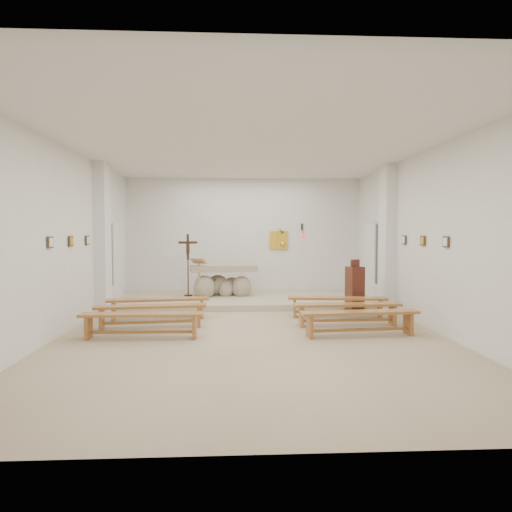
{
  "coord_description": "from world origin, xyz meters",
  "views": [
    {
      "loc": [
        -0.34,
        -8.77,
        1.89
      ],
      "look_at": [
        0.19,
        1.6,
        1.35
      ],
      "focal_mm": 32.0,
      "sensor_mm": 36.0,
      "label": 1
    }
  ],
  "objects": [
    {
      "name": "wall_left",
      "position": [
        -3.49,
        0.0,
        1.75
      ],
      "size": [
        0.02,
        10.0,
        3.5
      ],
      "primitive_type": "cube",
      "color": "white",
      "rests_on": "ground"
    },
    {
      "name": "bench_left_front",
      "position": [
        -1.96,
        1.14,
        0.34
      ],
      "size": [
        2.19,
        0.61,
        0.46
      ],
      "rotation": [
        0.0,
        0.0,
        0.12
      ],
      "color": "#A4602F",
      "rests_on": "ground"
    },
    {
      "name": "station_frame_left_rear",
      "position": [
        -3.47,
        1.2,
        1.72
      ],
      "size": [
        0.03,
        0.2,
        0.2
      ],
      "primitive_type": "cube",
      "color": "#45321E",
      "rests_on": "wall_left"
    },
    {
      "name": "station_frame_right_mid",
      "position": [
        3.47,
        0.2,
        1.72
      ],
      "size": [
        0.03,
        0.2,
        0.2
      ],
      "primitive_type": "cube",
      "color": "#45321E",
      "rests_on": "wall_right"
    },
    {
      "name": "station_frame_left_mid",
      "position": [
        -3.47,
        0.2,
        1.72
      ],
      "size": [
        0.03,
        0.2,
        0.2
      ],
      "primitive_type": "cube",
      "color": "#45321E",
      "rests_on": "wall_left"
    },
    {
      "name": "crucifix_stand",
      "position": [
        -1.57,
        3.7,
        1.13
      ],
      "size": [
        0.51,
        0.22,
        1.69
      ],
      "rotation": [
        0.0,
        0.0,
        0.08
      ],
      "color": "#371F11",
      "rests_on": "sanctuary_platform"
    },
    {
      "name": "gold_wall_relief",
      "position": [
        1.05,
        4.96,
        1.65
      ],
      "size": [
        0.55,
        0.04,
        0.55
      ],
      "primitive_type": "cube",
      "color": "gold",
      "rests_on": "wall_back"
    },
    {
      "name": "wall_right",
      "position": [
        3.49,
        0.0,
        1.75
      ],
      "size": [
        0.02,
        10.0,
        3.5
      ],
      "primitive_type": "cube",
      "color": "white",
      "rests_on": "ground"
    },
    {
      "name": "bench_left_second",
      "position": [
        -1.96,
        0.23,
        0.34
      ],
      "size": [
        2.19,
        0.57,
        0.46
      ],
      "rotation": [
        0.0,
        0.0,
        0.1
      ],
      "color": "#A4602F",
      "rests_on": "ground"
    },
    {
      "name": "potted_plant",
      "position": [
        -0.99,
        3.69,
        0.38
      ],
      "size": [
        0.47,
        0.42,
        0.47
      ],
      "primitive_type": "imported",
      "rotation": [
        0.0,
        0.0,
        0.15
      ],
      "color": "#2A5321",
      "rests_on": "sanctuary_platform"
    },
    {
      "name": "radiator_right",
      "position": [
        3.43,
        2.7,
        0.27
      ],
      "size": [
        0.1,
        0.85,
        0.52
      ],
      "primitive_type": "cube",
      "color": "silver",
      "rests_on": "ground"
    },
    {
      "name": "pilaster_left",
      "position": [
        -3.37,
        2.0,
        1.75
      ],
      "size": [
        0.26,
        0.55,
        3.5
      ],
      "primitive_type": "cube",
      "color": "white",
      "rests_on": "ground"
    },
    {
      "name": "bench_right_third",
      "position": [
        1.96,
        -0.67,
        0.34
      ],
      "size": [
        2.19,
        0.53,
        0.46
      ],
      "rotation": [
        0.0,
        0.0,
        0.09
      ],
      "color": "#A4602F",
      "rests_on": "ground"
    },
    {
      "name": "station_frame_right_front",
      "position": [
        3.47,
        -0.8,
        1.72
      ],
      "size": [
        0.03,
        0.2,
        0.2
      ],
      "primitive_type": "cube",
      "color": "#45321E",
      "rests_on": "wall_right"
    },
    {
      "name": "lectern",
      "position": [
        -1.25,
        3.39,
        0.68
      ],
      "size": [
        0.46,
        0.43,
        1.08
      ],
      "rotation": [
        0.0,
        0.0,
        -0.37
      ],
      "color": "tan",
      "rests_on": "sanctuary_platform"
    },
    {
      "name": "altar",
      "position": [
        -0.62,
        3.71,
        0.51
      ],
      "size": [
        1.87,
        0.93,
        0.93
      ],
      "rotation": [
        0.0,
        0.0,
        0.13
      ],
      "color": "#B6AB8B",
      "rests_on": "sanctuary_platform"
    },
    {
      "name": "pilaster_right",
      "position": [
        3.37,
        2.0,
        1.75
      ],
      "size": [
        0.26,
        0.55,
        3.5
      ],
      "primitive_type": "cube",
      "color": "white",
      "rests_on": "ground"
    },
    {
      "name": "donation_pedestal",
      "position": [
        2.5,
        1.67,
        0.55
      ],
      "size": [
        0.42,
        0.42,
        1.26
      ],
      "rotation": [
        0.0,
        0.0,
        0.28
      ],
      "color": "#4E2416",
      "rests_on": "ground"
    },
    {
      "name": "bench_right_front",
      "position": [
        1.96,
        1.14,
        0.34
      ],
      "size": [
        2.19,
        0.62,
        0.46
      ],
      "rotation": [
        0.0,
        0.0,
        -0.13
      ],
      "color": "#A4602F",
      "rests_on": "ground"
    },
    {
      "name": "ground",
      "position": [
        0.0,
        0.0,
        0.0
      ],
      "size": [
        7.0,
        10.0,
        0.0
      ],
      "primitive_type": "cube",
      "color": "#C7B290",
      "rests_on": "ground"
    },
    {
      "name": "station_frame_left_front",
      "position": [
        -3.47,
        -0.8,
        1.72
      ],
      "size": [
        0.03,
        0.2,
        0.2
      ],
      "primitive_type": "cube",
      "color": "#45321E",
      "rests_on": "wall_left"
    },
    {
      "name": "sanctuary_platform",
      "position": [
        0.0,
        3.5,
        0.07
      ],
      "size": [
        6.98,
        3.0,
        0.15
      ],
      "primitive_type": "cube",
      "color": "#BCAC91",
      "rests_on": "ground"
    },
    {
      "name": "radiator_left",
      "position": [
        -3.43,
        2.7,
        0.27
      ],
      "size": [
        0.1,
        0.85,
        0.52
      ],
      "primitive_type": "cube",
      "color": "silver",
      "rests_on": "ground"
    },
    {
      "name": "sanctuary_lamp",
      "position": [
        1.75,
        4.71,
        1.81
      ],
      "size": [
        0.11,
        0.36,
        0.44
      ],
      "color": "black",
      "rests_on": "wall_back"
    },
    {
      "name": "wall_back",
      "position": [
        0.0,
        4.99,
        1.75
      ],
      "size": [
        7.0,
        0.02,
        3.5
      ],
      "primitive_type": "cube",
      "color": "white",
      "rests_on": "ground"
    },
    {
      "name": "bench_left_third",
      "position": [
        -1.96,
        -0.67,
        0.34
      ],
      "size": [
        2.17,
        0.38,
        0.46
      ],
      "rotation": [
        0.0,
        0.0,
        -0.02
      ],
      "color": "#A4602F",
      "rests_on": "ground"
    },
    {
      "name": "bench_right_second",
      "position": [
        1.96,
        0.23,
        0.34
      ],
      "size": [
        2.18,
        0.4,
        0.46
      ],
      "rotation": [
        0.0,
        0.0,
        0.02
      ],
      "color": "#A4602F",
      "rests_on": "ground"
    },
    {
      "name": "ceiling",
      "position": [
        0.0,
        0.0,
        3.49
      ],
      "size": [
        7.0,
        10.0,
        0.02
      ],
      "primitive_type": "cube",
      "color": "silver",
      "rests_on": "wall_back"
    },
    {
      "name": "station_frame_right_rear",
      "position": [
        3.47,
        1.2,
        1.72
      ],
      "size": [
        0.03,
        0.2,
        0.2
      ],
      "primitive_type": "cube",
      "color": "#45321E",
      "rests_on": "wall_right"
    }
  ]
}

